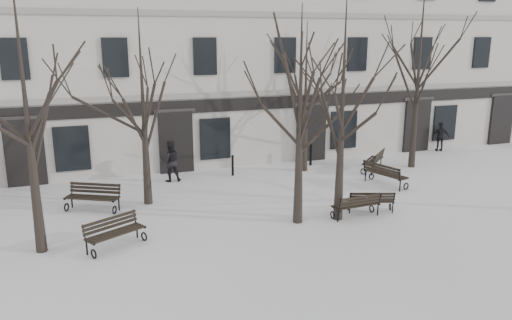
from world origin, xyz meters
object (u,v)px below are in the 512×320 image
bench_0 (114,232)px  bench_2 (371,201)px  tree_2 (343,84)px  tree_1 (300,90)px  bench_3 (93,196)px  bench_1 (357,205)px  tree_0 (23,83)px  bench_5 (385,173)px  bench_4 (374,160)px

bench_0 → bench_2: 9.10m
tree_2 → tree_1: bearing=172.9°
tree_1 → bench_3: (-6.67, 3.66, -4.04)m
tree_2 → bench_2: tree_2 is taller
tree_2 → bench_2: size_ratio=4.37×
tree_1 → bench_2: 5.07m
tree_2 → bench_1: 4.32m
tree_0 → bench_3: bearing=63.9°
bench_0 → bench_2: size_ratio=1.11×
bench_2 → bench_5: 3.61m
bench_0 → bench_2: (9.10, 0.10, -0.06)m
bench_3 → bench_5: bearing=24.2°
tree_0 → bench_0: 5.03m
bench_4 → bench_5: bench_5 is taller
bench_3 → bench_5: size_ratio=0.98×
tree_0 → bench_5: tree_0 is taller
bench_0 → bench_5: (11.47, 2.81, 0.04)m
tree_0 → bench_1: size_ratio=4.46×
tree_0 → bench_3: size_ratio=3.92×
tree_1 → bench_2: (2.94, 0.03, -4.13)m
bench_3 → bench_0: bearing=-53.7°
tree_0 → bench_3: tree_0 is taller
tree_0 → tree_2: bearing=-3.2°
bench_0 → bench_5: bench_5 is taller
tree_2 → bench_2: bearing=8.2°
bench_0 → bench_1: bench_0 is taller
bench_2 → bench_3: (-9.61, 3.63, 0.09)m
bench_2 → bench_5: bearing=-111.7°
tree_2 → bench_2: (1.47, 0.21, -4.30)m
bench_2 → bench_3: bearing=-1.2°
bench_3 → bench_5: bench_5 is taller
bench_3 → bench_2: bearing=7.9°
bench_1 → tree_2: bearing=-13.6°
bench_1 → bench_2: (0.79, 0.33, -0.03)m
tree_1 → bench_4: tree_1 is taller
tree_0 → bench_4: size_ratio=4.42×
bench_0 → bench_4: 13.43m
bench_0 → tree_2: bearing=-29.1°
bench_1 → bench_5: 4.39m
bench_1 → bench_4: bearing=-131.3°
tree_0 → bench_3: 5.81m
bench_2 → bench_3: size_ratio=0.84×
bench_5 → tree_2: bearing=111.0°
tree_2 → bench_4: bearing=47.5°
bench_5 → bench_2: bearing=122.6°
bench_1 → bench_2: size_ratio=1.04×
bench_1 → bench_4: bench_4 is taller
bench_0 → bench_5: 11.81m
tree_0 → bench_1: (10.43, -0.67, -4.57)m
bench_1 → bench_5: bearing=-139.8°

